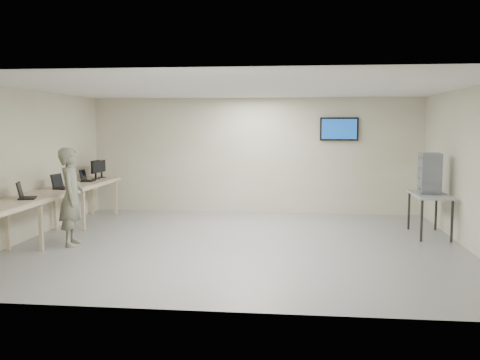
# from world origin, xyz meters

# --- Properties ---
(room) EXTENTS (8.01, 7.01, 2.81)m
(room) POSITION_xyz_m (0.03, 0.06, 1.41)
(room) COLOR #959595
(room) RESTS_ON ground
(workbench) EXTENTS (0.76, 6.00, 0.90)m
(workbench) POSITION_xyz_m (-3.59, 0.00, 0.83)
(workbench) COLOR tan
(workbench) RESTS_ON ground
(laptop_1) EXTENTS (0.41, 0.43, 0.28)m
(laptop_1) POSITION_xyz_m (-3.59, -0.87, 0.97)
(laptop_1) COLOR black
(laptop_1) RESTS_ON workbench
(laptop_2) EXTENTS (0.36, 0.41, 0.29)m
(laptop_2) POSITION_xyz_m (-3.59, 0.54, 0.98)
(laptop_2) COLOR black
(laptop_2) RESTS_ON workbench
(laptop_3) EXTENTS (0.28, 0.34, 0.26)m
(laptop_3) POSITION_xyz_m (-3.63, 1.90, 0.97)
(laptop_3) COLOR black
(laptop_3) RESTS_ON workbench
(monitor_near) EXTENTS (0.20, 0.44, 0.44)m
(monitor_near) POSITION_xyz_m (-3.60, 2.38, 1.16)
(monitor_near) COLOR black
(monitor_near) RESTS_ON workbench
(monitor_far) EXTENTS (0.18, 0.42, 0.41)m
(monitor_far) POSITION_xyz_m (-3.60, 2.75, 1.15)
(monitor_far) COLOR black
(monitor_far) RESTS_ON workbench
(soldier) EXTENTS (0.55, 0.72, 1.75)m
(soldier) POSITION_xyz_m (-2.96, -0.40, 0.88)
(soldier) COLOR gray
(soldier) RESTS_ON ground
(side_table) EXTENTS (0.64, 1.37, 0.82)m
(side_table) POSITION_xyz_m (3.60, 1.17, 0.75)
(side_table) COLOR #969A9C
(side_table) RESTS_ON ground
(storage_bins) EXTENTS (0.38, 0.42, 0.79)m
(storage_bins) POSITION_xyz_m (3.58, 1.17, 1.22)
(storage_bins) COLOR slate
(storage_bins) RESTS_ON side_table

